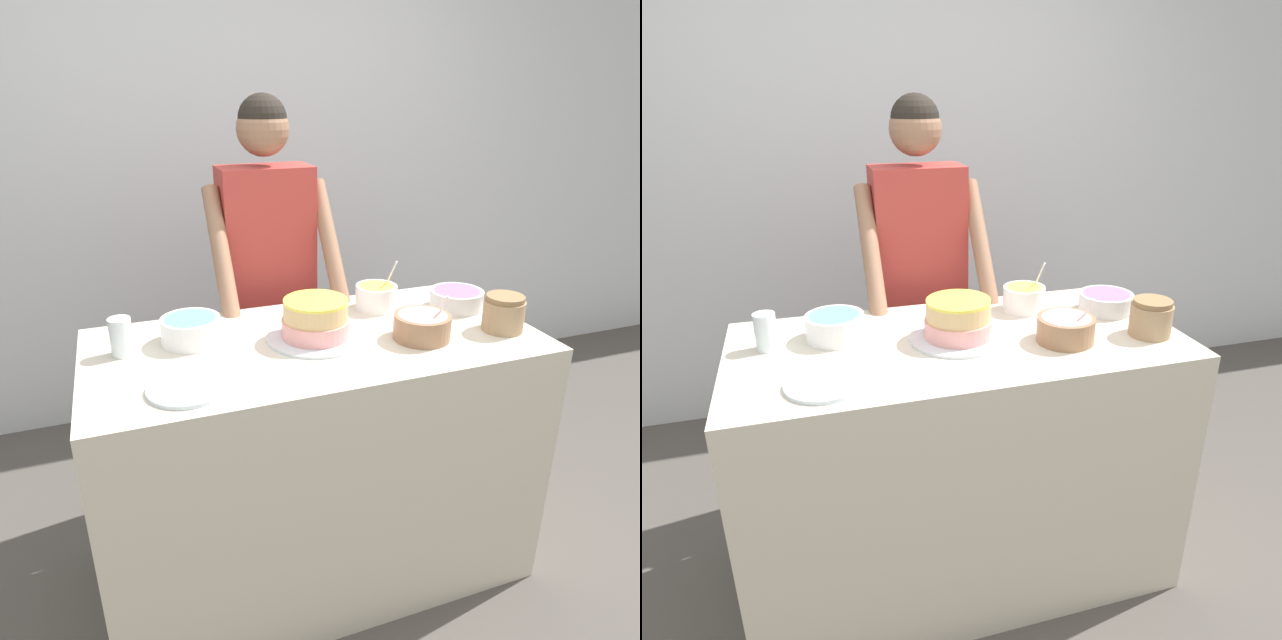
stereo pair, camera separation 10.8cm
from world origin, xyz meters
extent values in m
plane|color=#4C4742|center=(0.00, 0.00, 0.00)|extent=(14.00, 14.00, 0.00)
cube|color=silver|center=(0.00, 1.76, 1.30)|extent=(10.00, 0.05, 2.60)
cube|color=beige|center=(0.00, 0.35, 0.47)|extent=(1.47, 0.70, 0.94)
cylinder|color=#2D2D38|center=(-0.08, 0.95, 0.41)|extent=(0.11, 0.11, 0.81)
cylinder|color=#2D2D38|center=(0.08, 0.95, 0.41)|extent=(0.11, 0.11, 0.81)
cube|color=#B23833|center=(0.00, 0.95, 1.12)|extent=(0.37, 0.20, 0.61)
cylinder|color=#8E664C|center=(-0.22, 0.78, 1.11)|extent=(0.07, 0.39, 0.51)
cylinder|color=#8E664C|center=(0.22, 0.78, 1.11)|extent=(0.07, 0.39, 0.51)
sphere|color=#8E664C|center=(0.00, 0.95, 1.56)|extent=(0.20, 0.20, 0.20)
sphere|color=black|center=(0.00, 0.95, 1.60)|extent=(0.19, 0.19, 0.19)
cylinder|color=silver|center=(0.00, 0.36, 0.95)|extent=(0.32, 0.32, 0.01)
cylinder|color=pink|center=(0.00, 0.36, 0.98)|extent=(0.22, 0.22, 0.06)
cylinder|color=#DBB275|center=(0.00, 0.36, 1.04)|extent=(0.21, 0.21, 0.06)
cylinder|color=#F2DB4C|center=(0.00, 0.36, 1.07)|extent=(0.21, 0.21, 0.01)
cylinder|color=white|center=(-0.39, 0.47, 0.98)|extent=(0.19, 0.19, 0.08)
cylinder|color=#60B7E0|center=(-0.39, 0.47, 1.02)|extent=(0.16, 0.16, 0.01)
cylinder|color=silver|center=(0.59, 0.44, 0.98)|extent=(0.20, 0.20, 0.07)
cylinder|color=#9E66B7|center=(0.59, 0.44, 1.00)|extent=(0.17, 0.17, 0.01)
cylinder|color=#936B4C|center=(0.33, 0.24, 0.98)|extent=(0.19, 0.19, 0.08)
cylinder|color=pink|center=(0.33, 0.24, 1.02)|extent=(0.16, 0.16, 0.01)
cylinder|color=silver|center=(0.39, 0.24, 1.02)|extent=(0.01, 0.08, 0.14)
cylinder|color=white|center=(0.30, 0.54, 0.99)|extent=(0.15, 0.15, 0.09)
cylinder|color=#F2DB4C|center=(0.30, 0.54, 1.03)|extent=(0.13, 0.13, 0.01)
cylinder|color=silver|center=(0.35, 0.55, 1.04)|extent=(0.03, 0.09, 0.18)
cylinder|color=silver|center=(-0.60, 0.44, 1.00)|extent=(0.07, 0.07, 0.12)
cylinder|color=silver|center=(-0.44, 0.15, 0.95)|extent=(0.22, 0.22, 0.01)
cylinder|color=#9E7F5B|center=(0.62, 0.21, 0.99)|extent=(0.14, 0.14, 0.11)
cylinder|color=olive|center=(0.62, 0.21, 1.06)|extent=(0.13, 0.13, 0.02)
camera|label=1|loc=(-0.57, -1.25, 1.71)|focal=32.00mm
camera|label=2|loc=(-0.47, -1.29, 1.71)|focal=32.00mm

